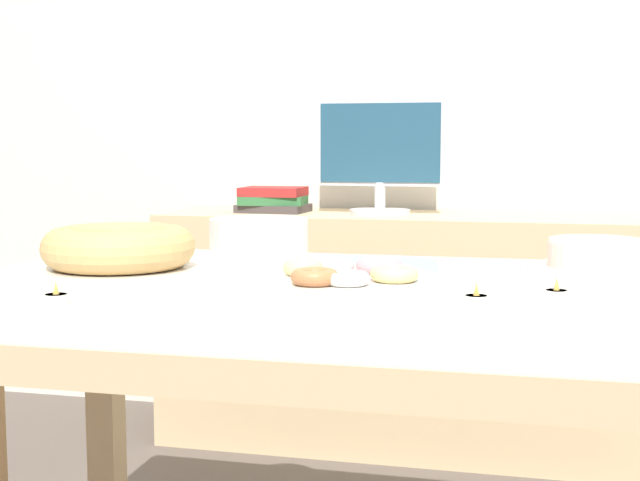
# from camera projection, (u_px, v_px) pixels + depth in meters

# --- Properties ---
(wall_back) EXTENTS (8.00, 0.10, 2.60)m
(wall_back) POSITION_uv_depth(u_px,v_px,m) (445.00, 63.00, 3.16)
(wall_back) COLOR silver
(wall_back) RESTS_ON ground
(dining_table) EXTENTS (1.48, 0.87, 0.77)m
(dining_table) POSITION_uv_depth(u_px,v_px,m) (347.00, 339.00, 1.60)
(dining_table) COLOR silver
(dining_table) RESTS_ON ground
(sideboard) EXTENTS (1.82, 0.44, 0.78)m
(sideboard) POSITION_uv_depth(u_px,v_px,m) (432.00, 332.00, 2.96)
(sideboard) COLOR #D1B284
(sideboard) RESTS_ON ground
(computer_monitor) EXTENTS (0.42, 0.20, 0.38)m
(computer_monitor) POSITION_uv_depth(u_px,v_px,m) (380.00, 157.00, 2.94)
(computer_monitor) COLOR silver
(computer_monitor) RESTS_ON sideboard
(book_stack) EXTENTS (0.24, 0.19, 0.09)m
(book_stack) POSITION_uv_depth(u_px,v_px,m) (273.00, 200.00, 3.05)
(book_stack) COLOR #3F3838
(book_stack) RESTS_ON sideboard
(cake_chocolate_round) EXTENTS (0.26, 0.26, 0.07)m
(cake_chocolate_round) POSITION_uv_depth(u_px,v_px,m) (597.00, 258.00, 1.72)
(cake_chocolate_round) COLOR silver
(cake_chocolate_round) RESTS_ON dining_table
(cake_golden_bundt) EXTENTS (0.31, 0.31, 0.09)m
(cake_golden_bundt) POSITION_uv_depth(u_px,v_px,m) (119.00, 251.00, 1.71)
(cake_golden_bundt) COLOR silver
(cake_golden_bundt) RESTS_ON dining_table
(pastry_platter) EXTENTS (0.36, 0.36, 0.04)m
(pastry_platter) POSITION_uv_depth(u_px,v_px,m) (344.00, 278.00, 1.57)
(pastry_platter) COLOR silver
(pastry_platter) RESTS_ON dining_table
(plate_stack) EXTENTS (0.21, 0.21, 0.09)m
(plate_stack) POSITION_uv_depth(u_px,v_px,m) (259.00, 240.00, 1.90)
(plate_stack) COLOR silver
(plate_stack) RESTS_ON dining_table
(tealight_left_edge) EXTENTS (0.04, 0.04, 0.04)m
(tealight_left_edge) POSITION_uv_depth(u_px,v_px,m) (56.00, 298.00, 1.39)
(tealight_left_edge) COLOR silver
(tealight_left_edge) RESTS_ON dining_table
(tealight_right_edge) EXTENTS (0.04, 0.04, 0.04)m
(tealight_right_edge) POSITION_uv_depth(u_px,v_px,m) (556.00, 294.00, 1.43)
(tealight_right_edge) COLOR silver
(tealight_right_edge) RESTS_ON dining_table
(tealight_centre) EXTENTS (0.04, 0.04, 0.04)m
(tealight_centre) POSITION_uv_depth(u_px,v_px,m) (476.00, 299.00, 1.38)
(tealight_centre) COLOR silver
(tealight_centre) RESTS_ON dining_table
(tealight_near_cakes) EXTENTS (0.04, 0.04, 0.04)m
(tealight_near_cakes) POSITION_uv_depth(u_px,v_px,m) (107.00, 255.00, 1.92)
(tealight_near_cakes) COLOR silver
(tealight_near_cakes) RESTS_ON dining_table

